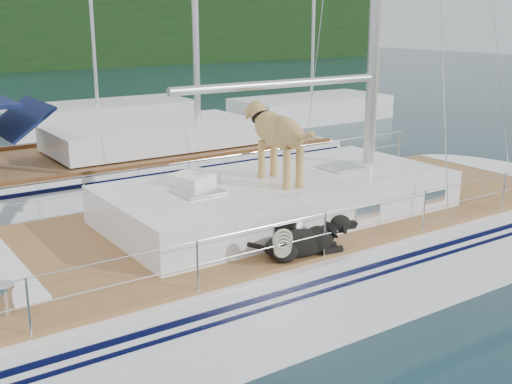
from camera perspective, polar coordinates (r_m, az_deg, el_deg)
ground at (r=9.76m, az=-1.79°, el=-9.80°), size 120.00×120.00×0.00m
main_sailboat at (r=9.53m, az=-1.31°, el=-5.94°), size 12.00×3.80×14.01m
neighbor_sailboat at (r=15.08m, az=-12.71°, el=1.49°), size 11.00×3.50×13.30m
bg_boat_center at (r=25.30m, az=-13.85°, el=6.54°), size 7.20×3.00×11.65m
bg_boat_east at (r=26.69m, az=4.94°, el=7.38°), size 6.40×3.00×11.65m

